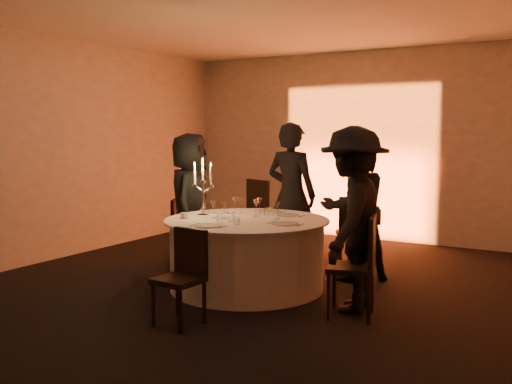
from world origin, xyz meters
The scene contains 33 objects.
floor centered at (0.00, 0.00, 0.00)m, with size 7.00×7.00×0.00m, color black.
ceiling centered at (0.00, 0.00, 3.00)m, with size 7.00×7.00×0.00m, color silver.
wall_back centered at (0.00, 3.50, 1.50)m, with size 7.00×7.00×0.00m, color #A9A49D.
wall_left centered at (-3.00, 0.00, 1.50)m, with size 7.00×7.00×0.00m, color #A9A49D.
uplighter_fixture centered at (0.00, 3.20, 0.05)m, with size 0.25×0.12×0.10m, color black.
banquet_table centered at (0.00, 0.00, 0.38)m, with size 1.80×1.80×0.77m.
chair_left centered at (-1.34, 0.60, 0.48)m, with size 0.50×0.50×0.85m.
chair_back_left centered at (-0.69, 1.62, 0.60)m, with size 0.60×0.60×1.06m.
chair_back_right centered at (0.75, 1.34, 0.53)m, with size 0.55×0.55×0.94m.
chair_right centered at (1.41, -0.33, 0.54)m, with size 0.51×0.51×0.96m.
chair_front centered at (0.11, -1.28, 0.48)m, with size 0.40×0.40×0.85m.
guest_left centered at (-1.13, 0.47, 0.85)m, with size 0.83×0.54×1.70m, color black.
guest_back_left centered at (-0.06, 1.21, 0.92)m, with size 0.67×0.44×1.84m, color black.
guest_back_right centered at (0.90, 0.92, 0.84)m, with size 0.82×0.64×1.68m, color black.
guest_right centered at (1.27, -0.14, 0.89)m, with size 1.15×0.66×1.78m, color black.
plate_left centered at (-0.55, 0.26, 0.78)m, with size 0.36×0.26×0.01m.
plate_back_left centered at (-0.06, 0.63, 0.79)m, with size 0.36×0.25×0.08m.
plate_back_right centered at (0.28, 0.45, 0.78)m, with size 0.35×0.26×0.01m.
plate_right centered at (0.53, -0.10, 0.78)m, with size 0.36×0.28×0.01m.
plate_front centered at (-0.08, -0.61, 0.78)m, with size 0.36×0.27×0.01m.
coffee_cup centered at (-0.62, -0.31, 0.80)m, with size 0.11×0.11×0.07m.
candelabra centered at (-0.55, -0.05, 1.00)m, with size 0.28×0.13×0.66m.
wine_glass_a centered at (-0.01, 0.22, 0.91)m, with size 0.07×0.07×0.19m.
wine_glass_b centered at (-0.36, 0.32, 0.91)m, with size 0.07×0.07×0.19m.
wine_glass_c centered at (-0.27, 0.31, 0.91)m, with size 0.07×0.07×0.19m.
wine_glass_d centered at (0.29, 0.16, 0.91)m, with size 0.07×0.07×0.19m.
wine_glass_e centered at (-0.20, -0.15, 0.91)m, with size 0.07×0.07×0.19m.
wine_glass_f centered at (-0.08, 0.41, 0.91)m, with size 0.07×0.07×0.19m.
wine_glass_g centered at (-0.37, -0.11, 0.91)m, with size 0.07×0.07×0.19m.
tumbler_a centered at (-0.06, -0.21, 0.82)m, with size 0.07×0.07×0.09m, color silver.
tumbler_b centered at (0.11, -0.38, 0.82)m, with size 0.07×0.07×0.09m, color silver.
tumbler_c centered at (0.05, 0.36, 0.82)m, with size 0.07×0.07×0.09m, color silver.
tumbler_d centered at (-0.11, -0.37, 0.82)m, with size 0.07×0.07×0.09m, color silver.
Camera 1 is at (3.17, -5.28, 1.72)m, focal length 40.00 mm.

